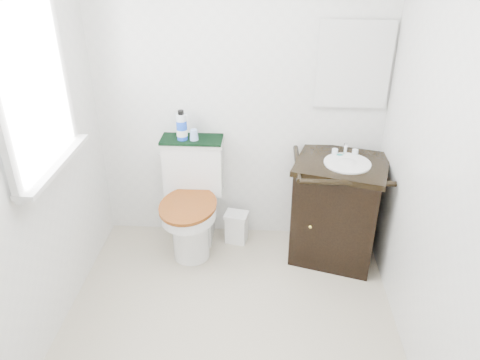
# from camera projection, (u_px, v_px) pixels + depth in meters

# --- Properties ---
(floor) EXTENTS (2.40, 2.40, 0.00)m
(floor) POSITION_uv_depth(u_px,v_px,m) (228.00, 336.00, 2.99)
(floor) COLOR #C0B89B
(floor) RESTS_ON ground
(wall_back) EXTENTS (2.40, 0.00, 2.40)m
(wall_back) POSITION_uv_depth(u_px,v_px,m) (239.00, 96.00, 3.47)
(wall_back) COLOR silver
(wall_back) RESTS_ON ground
(wall_front) EXTENTS (2.40, 0.00, 2.40)m
(wall_front) POSITION_uv_depth(u_px,v_px,m) (190.00, 356.00, 1.37)
(wall_front) COLOR silver
(wall_front) RESTS_ON ground
(wall_left) EXTENTS (0.00, 2.40, 2.40)m
(wall_left) POSITION_uv_depth(u_px,v_px,m) (18.00, 164.00, 2.48)
(wall_left) COLOR silver
(wall_left) RESTS_ON ground
(wall_right) EXTENTS (0.00, 2.40, 2.40)m
(wall_right) POSITION_uv_depth(u_px,v_px,m) (441.00, 175.00, 2.37)
(wall_right) COLOR silver
(wall_right) RESTS_ON ground
(window) EXTENTS (0.02, 0.70, 0.90)m
(window) POSITION_uv_depth(u_px,v_px,m) (31.00, 86.00, 2.53)
(window) COLOR white
(window) RESTS_ON wall_left
(mirror) EXTENTS (0.50, 0.02, 0.60)m
(mirror) POSITION_uv_depth(u_px,v_px,m) (354.00, 65.00, 3.29)
(mirror) COLOR silver
(mirror) RESTS_ON wall_back
(toilet) EXTENTS (0.48, 0.66, 0.88)m
(toilet) POSITION_uv_depth(u_px,v_px,m) (192.00, 205.00, 3.67)
(toilet) COLOR silver
(toilet) RESTS_ON floor
(vanity) EXTENTS (0.77, 0.70, 0.92)m
(vanity) POSITION_uv_depth(u_px,v_px,m) (337.00, 208.00, 3.54)
(vanity) COLOR black
(vanity) RESTS_ON floor
(trash_bin) EXTENTS (0.21, 0.18, 0.27)m
(trash_bin) POSITION_uv_depth(u_px,v_px,m) (236.00, 227.00, 3.84)
(trash_bin) COLOR white
(trash_bin) RESTS_ON floor
(towel) EXTENTS (0.47, 0.22, 0.02)m
(towel) POSITION_uv_depth(u_px,v_px,m) (192.00, 139.00, 3.54)
(towel) COLOR black
(towel) RESTS_ON toilet
(mouthwash_bottle) EXTENTS (0.08, 0.08, 0.23)m
(mouthwash_bottle) POSITION_uv_depth(u_px,v_px,m) (182.00, 126.00, 3.48)
(mouthwash_bottle) COLOR blue
(mouthwash_bottle) RESTS_ON towel
(cup) EXTENTS (0.07, 0.07, 0.08)m
(cup) POSITION_uv_depth(u_px,v_px,m) (194.00, 135.00, 3.50)
(cup) COLOR #88A7DE
(cup) RESTS_ON towel
(soap_bar) EXTENTS (0.07, 0.04, 0.02)m
(soap_bar) POSITION_uv_depth(u_px,v_px,m) (340.00, 155.00, 3.44)
(soap_bar) COLOR #166D6B
(soap_bar) RESTS_ON vanity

